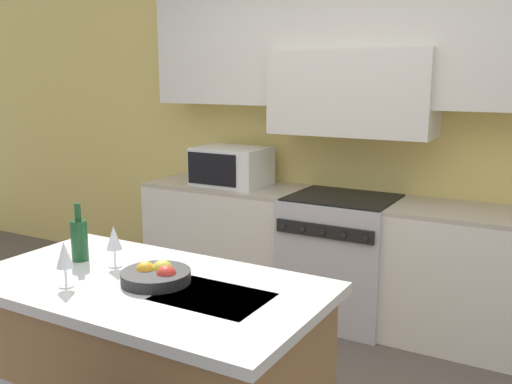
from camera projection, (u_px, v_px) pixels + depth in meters
The scene contains 9 objects.
back_cabinetry at pixel (359, 101), 4.18m from camera, with size 10.00×0.46×2.70m.
back_counter at pixel (342, 257), 4.19m from camera, with size 3.26×0.62×0.92m.
range_stove at pixel (341, 258), 4.17m from camera, with size 0.76×0.70×0.92m.
microwave at pixel (232, 166), 4.53m from camera, with size 0.56×0.43×0.30m.
kitchen_island at pixel (149, 375), 2.55m from camera, with size 1.57×0.86×0.90m.
wine_bottle at pixel (79, 239), 2.72m from camera, with size 0.08×0.08×0.28m.
wine_glass_near at pixel (64, 256), 2.37m from camera, with size 0.07×0.07×0.20m.
wine_glass_far at pixel (114, 239), 2.62m from camera, with size 0.07×0.07×0.20m.
fruit_bowl at pixel (157, 275), 2.45m from camera, with size 0.30×0.30×0.09m.
Camera 1 is at (1.43, -2.14, 1.77)m, focal length 40.00 mm.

